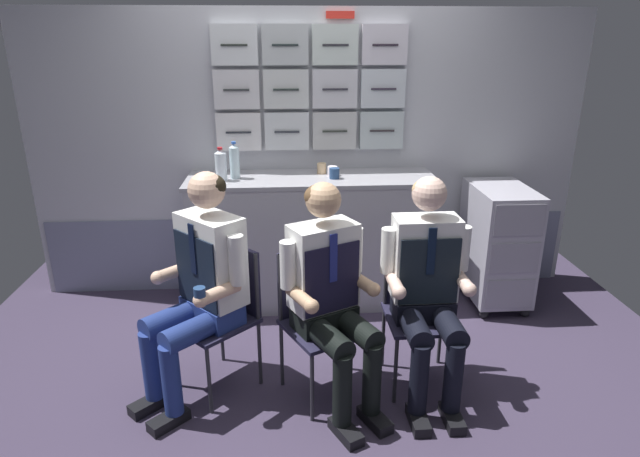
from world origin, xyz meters
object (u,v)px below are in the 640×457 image
(crew_member_right, at_px, (330,289))
(sparkling_bottle_green, at_px, (235,161))
(crew_member_left, at_px, (201,278))
(crew_member_by_counter, at_px, (428,281))
(folding_chair_left, at_px, (226,301))
(folding_chair_by_counter, at_px, (418,297))
(folding_chair_right, at_px, (316,306))
(coffee_cup_white, at_px, (334,173))
(service_trolley, at_px, (497,242))

(crew_member_right, distance_m, sparkling_bottle_green, 1.43)
(crew_member_left, height_order, crew_member_by_counter, crew_member_left)
(folding_chair_left, height_order, folding_chair_by_counter, same)
(folding_chair_right, xyz_separation_m, folding_chair_by_counter, (0.61, 0.07, 0.00))
(folding_chair_right, relative_size, coffee_cup_white, 10.98)
(folding_chair_right, bearing_deg, crew_member_right, -63.78)
(folding_chair_by_counter, xyz_separation_m, sparkling_bottle_green, (-1.12, 1.02, 0.60))
(folding_chair_left, xyz_separation_m, sparkling_bottle_green, (0.00, 1.00, 0.60))
(folding_chair_left, height_order, coffee_cup_white, coffee_cup_white)
(crew_member_left, bearing_deg, folding_chair_right, 1.36)
(service_trolley, distance_m, crew_member_right, 1.77)
(service_trolley, height_order, folding_chair_right, service_trolley)
(crew_member_right, height_order, crew_member_by_counter, crew_member_by_counter)
(sparkling_bottle_green, bearing_deg, folding_chair_right, -64.88)
(folding_chair_by_counter, bearing_deg, folding_chair_right, -173.20)
(folding_chair_left, relative_size, crew_member_right, 0.67)
(crew_member_left, relative_size, crew_member_by_counter, 1.03)
(folding_chair_by_counter, distance_m, coffee_cup_white, 1.16)
(service_trolley, xyz_separation_m, folding_chair_right, (-1.43, -0.97, 0.03))
(sparkling_bottle_green, distance_m, coffee_cup_white, 0.72)
(service_trolley, distance_m, folding_chair_right, 1.73)
(crew_member_by_counter, bearing_deg, crew_member_left, 176.63)
(crew_member_right, relative_size, coffee_cup_white, 16.46)
(service_trolley, xyz_separation_m, sparkling_bottle_green, (-1.94, 0.12, 0.62))
(crew_member_right, relative_size, crew_member_by_counter, 1.00)
(coffee_cup_white, bearing_deg, folding_chair_right, -100.87)
(folding_chair_right, xyz_separation_m, sparkling_bottle_green, (-0.51, 1.09, 0.60))
(folding_chair_right, xyz_separation_m, crew_member_right, (0.07, -0.14, 0.17))
(folding_chair_right, distance_m, folding_chair_by_counter, 0.61)
(folding_chair_right, bearing_deg, service_trolley, 34.19)
(service_trolley, relative_size, sparkling_bottle_green, 3.44)
(crew_member_left, bearing_deg, folding_chair_by_counter, 4.05)
(crew_member_right, xyz_separation_m, crew_member_by_counter, (0.54, 0.06, 0.00))
(crew_member_right, distance_m, coffee_cup_white, 1.23)
(service_trolley, bearing_deg, sparkling_bottle_green, 176.51)
(service_trolley, xyz_separation_m, folding_chair_left, (-1.94, -0.88, 0.03))
(service_trolley, distance_m, coffee_cup_white, 1.35)
(coffee_cup_white, bearing_deg, crew_member_left, -128.15)
(sparkling_bottle_green, bearing_deg, coffee_cup_white, -4.58)
(folding_chair_left, height_order, crew_member_right, crew_member_right)
(crew_member_by_counter, xyz_separation_m, sparkling_bottle_green, (-1.12, 1.18, 0.42))
(folding_chair_left, relative_size, crew_member_by_counter, 0.67)
(crew_member_left, relative_size, sparkling_bottle_green, 4.88)
(service_trolley, relative_size, coffee_cup_white, 11.95)
(crew_member_right, xyz_separation_m, folding_chair_by_counter, (0.54, 0.22, -0.17))
(folding_chair_left, relative_size, crew_member_left, 0.65)
(service_trolley, height_order, sparkling_bottle_green, sparkling_bottle_green)
(sparkling_bottle_green, xyz_separation_m, coffee_cup_white, (0.71, -0.06, -0.08))
(coffee_cup_white, bearing_deg, service_trolley, -2.86)
(crew_member_left, height_order, folding_chair_right, crew_member_left)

